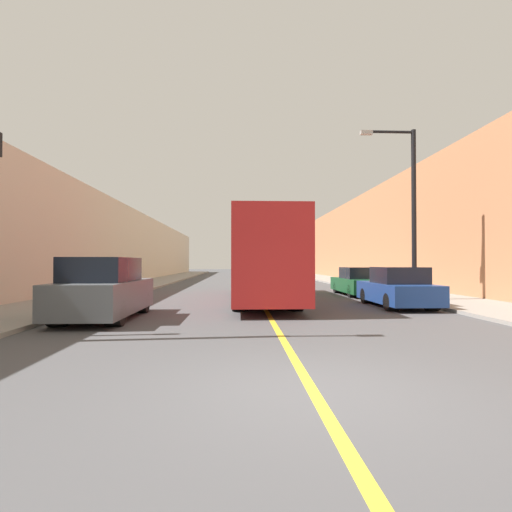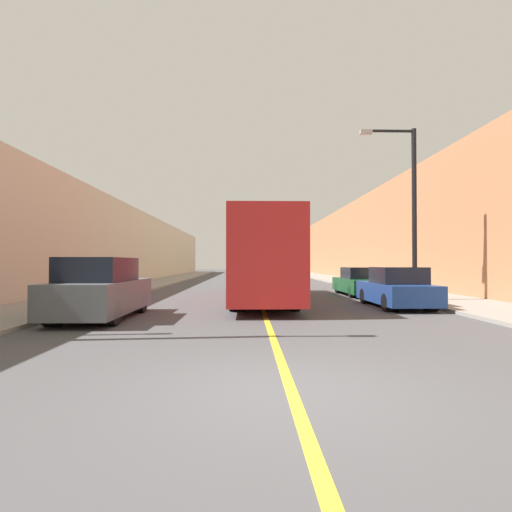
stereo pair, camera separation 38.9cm
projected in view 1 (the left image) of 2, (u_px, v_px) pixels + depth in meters
The scene contains 11 objects.
ground_plane at pixel (313, 392), 5.19m from camera, with size 200.00×200.00×0.00m, color #474749.
sidewalk_left at pixel (158, 281), 34.80m from camera, with size 3.49×72.00×0.12m, color gray.
sidewalk_right at pixel (339, 281), 35.51m from camera, with size 3.49×72.00×0.12m, color gray.
building_row_left at pixel (115, 246), 34.69m from camera, with size 4.00×72.00×6.21m, color beige.
building_row_right at pixel (380, 239), 35.74m from camera, with size 4.00×72.00×7.63m, color #B2724C.
road_center_line at pixel (249, 282), 35.15m from camera, with size 0.16×72.00×0.01m, color gold.
bus at pixel (261, 258), 17.72m from camera, with size 2.46×12.26×3.49m.
parked_suv_left at pixel (104, 291), 11.86m from camera, with size 1.91×4.59×1.83m.
car_right_near at pixel (397, 289), 15.13m from camera, with size 1.83×4.23×1.52m.
car_right_mid at pixel (358, 282), 20.58m from camera, with size 1.78×4.63×1.45m.
street_lamp_right at pixel (409, 203), 17.03m from camera, with size 2.40×0.24×7.26m.
Camera 1 is at (-0.97, -5.18, 1.68)m, focal length 28.00 mm.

